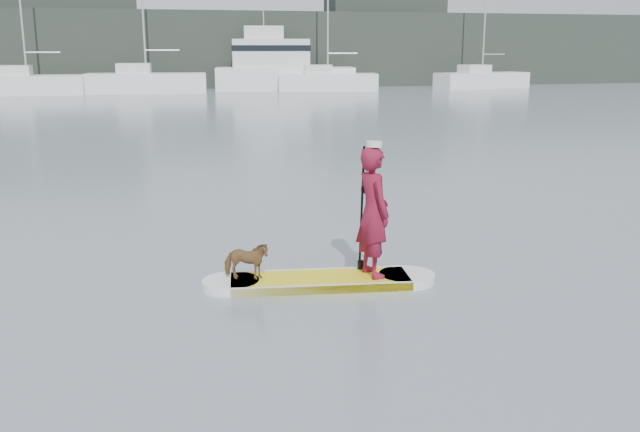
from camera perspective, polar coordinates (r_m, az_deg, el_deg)
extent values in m
plane|color=slate|center=(8.51, 7.48, -9.37)|extent=(140.00, 140.00, 0.00)
cube|color=yellow|center=(10.08, 0.00, -5.20)|extent=(2.58, 1.11, 0.12)
cylinder|color=silver|center=(10.02, -7.15, -5.42)|extent=(0.80, 0.80, 0.12)
cylinder|color=silver|center=(10.29, 6.96, -4.91)|extent=(0.80, 0.80, 0.12)
cube|color=silver|center=(10.43, -0.23, -4.56)|extent=(2.49, 0.38, 0.12)
cube|color=silver|center=(9.73, 0.25, -5.90)|extent=(2.49, 0.38, 0.12)
imported|color=maroon|center=(9.92, 4.27, 0.31)|extent=(0.55, 0.73, 1.83)
cylinder|color=silver|center=(9.75, 4.37, 5.76)|extent=(0.22, 0.22, 0.07)
imported|color=brown|center=(9.92, -5.93, -3.59)|extent=(0.69, 0.46, 0.54)
cylinder|color=black|center=(10.16, 3.35, 0.44)|extent=(0.07, 0.30, 1.89)
cube|color=black|center=(10.40, 3.28, -4.39)|extent=(0.10, 0.03, 0.32)
cube|color=silver|center=(53.62, -22.34, 9.66)|extent=(7.50, 2.61, 1.34)
cube|color=silver|center=(53.70, -23.23, 10.66)|extent=(2.12, 1.78, 0.67)
cylinder|color=#B7B7BC|center=(53.62, -22.86, 15.36)|extent=(0.13, 0.13, 9.37)
cylinder|color=#B7B7BC|center=(53.38, -21.31, 12.10)|extent=(2.30, 0.13, 0.10)
cube|color=silver|center=(53.36, -13.69, 10.29)|extent=(8.57, 3.24, 1.40)
cube|color=silver|center=(53.39, -14.67, 11.37)|extent=(2.48, 1.99, 0.70)
cylinder|color=#B7B7BC|center=(53.23, -12.51, 12.82)|extent=(2.40, 0.28, 0.10)
cube|color=silver|center=(54.39, 0.62, 10.66)|extent=(7.66, 3.66, 1.29)
cube|color=silver|center=(54.31, -0.16, 11.67)|extent=(2.32, 2.01, 0.64)
cylinder|color=#B7B7BC|center=(54.40, 0.64, 16.27)|extent=(0.13, 0.13, 9.37)
cylinder|color=#B7B7BC|center=(54.42, 1.82, 12.88)|extent=(2.19, 0.48, 0.09)
cube|color=silver|center=(59.08, 12.82, 10.53)|extent=(8.09, 3.84, 1.24)
cube|color=silver|center=(58.57, 12.25, 11.44)|extent=(2.46, 2.02, 0.62)
cylinder|color=#B7B7BC|center=(59.10, 13.11, 16.09)|extent=(0.12, 0.12, 10.26)
cylinder|color=#B7B7BC|center=(59.69, 13.74, 12.46)|extent=(2.09, 0.52, 0.09)
cube|color=silver|center=(55.58, -2.81, 10.92)|extent=(10.84, 4.80, 1.71)
cube|color=silver|center=(55.50, -3.94, 12.87)|extent=(6.09, 3.44, 2.09)
cube|color=silver|center=(55.50, -4.52, 14.43)|extent=(3.17, 2.21, 0.95)
cube|color=black|center=(55.49, -3.95, 13.26)|extent=(6.20, 3.52, 0.43)
cylinder|color=#B7B7BC|center=(55.53, -4.55, 15.71)|extent=(0.10, 0.10, 1.52)
cube|color=black|center=(60.36, -11.34, 12.92)|extent=(90.00, 6.00, 6.00)
cube|color=black|center=(61.71, -21.04, 13.71)|extent=(14.00, 4.00, 9.00)
cube|color=black|center=(64.76, 5.18, 14.02)|extent=(10.00, 4.00, 8.00)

